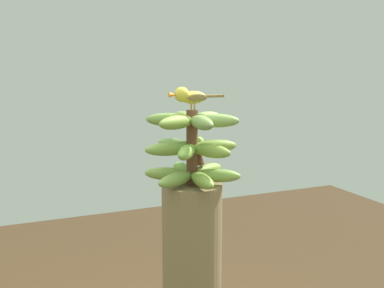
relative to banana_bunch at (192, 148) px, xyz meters
The scene contains 2 objects.
banana_bunch is the anchor object (origin of this frame).
perched_bird 0.17m from the banana_bunch, 59.72° to the right, with size 0.20×0.06×0.07m.
Camera 1 is at (0.56, 1.32, 1.77)m, focal length 41.79 mm.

